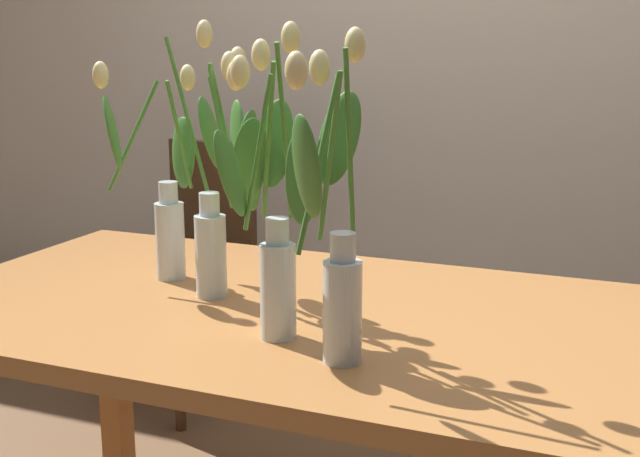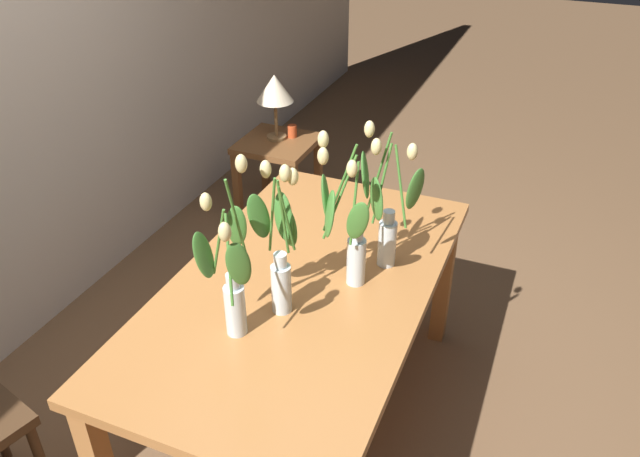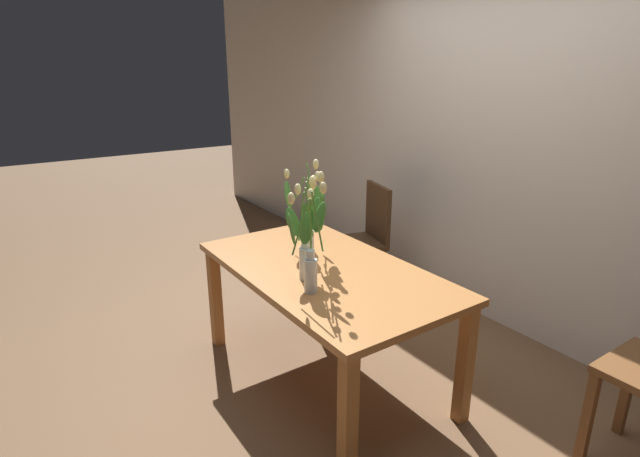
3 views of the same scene
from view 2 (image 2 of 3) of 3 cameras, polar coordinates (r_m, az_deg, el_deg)
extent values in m
plane|color=brown|center=(2.79, -1.35, -17.08)|extent=(18.00, 18.00, 0.00)
cube|color=#B7753D|center=(2.30, -1.58, -5.23)|extent=(1.60, 0.90, 0.04)
cube|color=#B7753D|center=(3.00, 11.18, -4.59)|extent=(0.07, 0.07, 0.70)
cube|color=#B7753D|center=(3.19, -2.52, -1.47)|extent=(0.07, 0.07, 0.70)
cylinder|color=silver|center=(2.23, 3.30, -3.03)|extent=(0.07, 0.07, 0.18)
cylinder|color=silver|center=(2.17, 3.40, -0.54)|extent=(0.04, 0.04, 0.05)
cylinder|color=silver|center=(2.25, 3.28, -3.65)|extent=(0.06, 0.06, 0.11)
cylinder|color=#478433|center=(2.07, 3.15, 2.23)|extent=(0.07, 0.01, 0.29)
ellipsoid|color=#F4E093|center=(1.97, 2.98, 5.51)|extent=(0.04, 0.04, 0.06)
ellipsoid|color=#427F33|center=(2.04, 3.45, 0.69)|extent=(0.05, 0.11, 0.18)
cylinder|color=#478433|center=(2.09, 1.79, 3.58)|extent=(0.03, 0.11, 0.34)
ellipsoid|color=#F4E093|center=(2.02, 0.29, 8.11)|extent=(0.04, 0.04, 0.06)
ellipsoid|color=#427F33|center=(2.08, 0.53, 2.78)|extent=(0.08, 0.06, 0.18)
cylinder|color=#478433|center=(2.07, 1.79, 2.80)|extent=(0.08, 0.10, 0.30)
ellipsoid|color=#F4E093|center=(1.98, 0.27, 6.61)|extent=(0.04, 0.04, 0.06)
ellipsoid|color=#427F33|center=(2.06, 0.90, 1.33)|extent=(0.09, 0.07, 0.18)
cylinder|color=silver|center=(2.03, -7.70, -7.36)|extent=(0.07, 0.07, 0.18)
cylinder|color=silver|center=(1.96, -7.94, -4.77)|extent=(0.04, 0.04, 0.05)
cylinder|color=silver|center=(2.05, -7.64, -8.01)|extent=(0.06, 0.06, 0.11)
cylinder|color=#478433|center=(1.92, -9.21, -1.29)|extent=(0.02, 0.07, 0.26)
ellipsoid|color=#F4E093|center=(1.87, -10.34, 2.40)|extent=(0.04, 0.04, 0.06)
ellipsoid|color=#427F33|center=(1.95, -10.55, -2.41)|extent=(0.09, 0.06, 0.18)
cylinder|color=#478433|center=(1.83, -8.27, -2.84)|extent=(0.11, 0.07, 0.25)
ellipsoid|color=#F4E093|center=(1.70, -8.66, -0.31)|extent=(0.04, 0.04, 0.06)
ellipsoid|color=#427F33|center=(1.79, -7.42, -3.25)|extent=(0.08, 0.07, 0.18)
cylinder|color=#478433|center=(1.91, -7.51, 0.41)|extent=(0.10, 0.01, 0.35)
ellipsoid|color=#F4E093|center=(1.86, -7.18, 5.87)|extent=(0.04, 0.04, 0.06)
ellipsoid|color=#427F33|center=(1.97, -7.59, 0.21)|extent=(0.05, 0.10, 0.18)
cylinder|color=silver|center=(2.11, -3.60, -5.46)|extent=(0.07, 0.07, 0.18)
cylinder|color=silver|center=(2.04, -3.71, -2.89)|extent=(0.04, 0.04, 0.05)
cylinder|color=silver|center=(2.13, -3.57, -6.10)|extent=(0.06, 0.06, 0.11)
cylinder|color=#478433|center=(1.99, -4.38, 1.15)|extent=(0.05, 0.06, 0.30)
ellipsoid|color=#F4E093|center=(1.94, -4.97, 5.40)|extent=(0.04, 0.04, 0.06)
ellipsoid|color=#427F33|center=(2.02, -5.59, 1.11)|extent=(0.09, 0.09, 0.18)
cylinder|color=#478433|center=(1.99, -3.33, 0.95)|extent=(0.06, 0.02, 0.29)
ellipsoid|color=#F4E093|center=(1.93, -3.07, 5.02)|extent=(0.04, 0.04, 0.06)
ellipsoid|color=#427F33|center=(2.04, -3.34, 1.09)|extent=(0.05, 0.10, 0.18)
cylinder|color=#478433|center=(2.00, -3.04, 0.83)|extent=(0.08, 0.03, 0.27)
ellipsoid|color=#F4E093|center=(1.95, -2.49, 4.74)|extent=(0.04, 0.04, 0.06)
ellipsoid|color=#427F33|center=(2.07, -2.89, 0.21)|extent=(0.06, 0.08, 0.17)
cylinder|color=silver|center=(2.34, 6.12, -1.38)|extent=(0.07, 0.07, 0.18)
cylinder|color=silver|center=(2.28, 6.28, 1.03)|extent=(0.04, 0.04, 0.05)
cylinder|color=silver|center=(2.36, 6.08, -1.99)|extent=(0.06, 0.06, 0.11)
cylinder|color=#478433|center=(2.21, 5.32, 4.85)|extent=(0.02, 0.08, 0.33)
ellipsoid|color=#F4E093|center=(2.14, 4.52, 9.01)|extent=(0.04, 0.04, 0.06)
ellipsoid|color=#427F33|center=(2.18, 4.13, 4.87)|extent=(0.10, 0.06, 0.18)
cylinder|color=#478433|center=(2.18, 7.36, 3.75)|extent=(0.05, 0.08, 0.29)
ellipsoid|color=#F4E093|center=(2.08, 8.39, 6.93)|extent=(0.04, 0.04, 0.06)
ellipsoid|color=#427F33|center=(2.17, 8.64, 3.57)|extent=(0.08, 0.08, 0.17)
cylinder|color=#478433|center=(2.18, 5.64, 4.01)|extent=(0.06, 0.05, 0.30)
ellipsoid|color=#F4E093|center=(2.10, 5.15, 7.42)|extent=(0.04, 0.04, 0.06)
ellipsoid|color=#427F33|center=(2.16, 5.17, 2.67)|extent=(0.06, 0.08, 0.17)
cube|color=brown|center=(3.85, -3.91, 7.71)|extent=(0.44, 0.44, 0.04)
cube|color=brown|center=(3.75, -2.40, 2.32)|extent=(0.04, 0.04, 0.51)
cube|color=brown|center=(4.05, -0.16, 4.78)|extent=(0.04, 0.04, 0.51)
cube|color=brown|center=(3.90, -7.49, 3.36)|extent=(0.04, 0.04, 0.51)
cube|color=brown|center=(4.20, -4.98, 5.67)|extent=(0.04, 0.04, 0.51)
cylinder|color=olive|center=(3.87, -3.97, 8.32)|extent=(0.12, 0.12, 0.02)
cylinder|color=olive|center=(3.83, -4.03, 9.95)|extent=(0.02, 0.02, 0.22)
cone|color=beige|center=(3.76, -4.14, 12.63)|extent=(0.22, 0.22, 0.16)
cylinder|color=#CC4C23|center=(3.88, -2.54, 8.84)|extent=(0.06, 0.06, 0.07)
camera|label=1|loc=(2.62, 38.02, 6.70)|focal=46.48mm
camera|label=3|loc=(3.91, 36.73, 22.62)|focal=27.67mm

